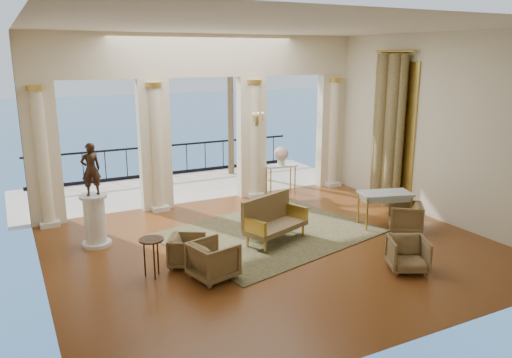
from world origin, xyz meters
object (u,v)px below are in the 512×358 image
settee (272,219)px  console_table (281,170)px  armchair_a (187,249)px  side_table (151,244)px  armchair_d (213,258)px  game_table (385,196)px  statue (91,169)px  armchair_c (405,216)px  armchair_b (408,253)px  pedestal (95,221)px

settee → console_table: bearing=36.6°
armchair_a → console_table: bearing=-18.8°
console_table → side_table: (-4.88, -3.75, -0.09)m
armchair_d → game_table: size_ratio=0.57×
settee → game_table: (2.85, -0.35, 0.24)m
armchair_d → statue: size_ratio=0.69×
armchair_c → settee: bearing=-67.4°
side_table → armchair_a: bearing=12.2°
settee → game_table: bearing=-27.6°
settee → console_table: settee is taller
armchair_b → console_table: bearing=112.5°
statue → console_table: size_ratio=1.17×
pedestal → side_table: 2.15m
armchair_c → statue: statue is taller
armchair_a → console_table: console_table is taller
game_table → side_table: bearing=-160.6°
pedestal → console_table: bearing=17.1°
armchair_b → side_table: bearing=-176.3°
settee → armchair_b: bearing=-79.5°
armchair_b → console_table: size_ratio=0.75×
settee → game_table: settee is taller
game_table → side_table: size_ratio=1.84×
game_table → pedestal: size_ratio=1.20×
armchair_c → pedestal: pedestal is taller
armchair_a → pedestal: 2.35m
armchair_b → side_table: size_ratio=0.97×
game_table → armchair_c: bearing=-53.8°
armchair_a → game_table: bearing=-58.9°
armchair_a → armchair_b: size_ratio=0.94×
console_table → pedestal: bearing=-155.2°
armchair_a → armchair_d: armchair_d is taller
armchair_b → pedestal: (-5.00, 4.00, 0.19)m
game_table → console_table: (-0.80, 3.53, -0.02)m
armchair_c → game_table: size_ratio=0.55×
armchair_c → statue: 7.03m
armchair_a → statue: statue is taller
armchair_d → console_table: console_table is taller
pedestal → armchair_a: bearing=-54.1°
pedestal → armchair_c: bearing=-19.8°
armchair_a → side_table: (-0.73, -0.16, 0.29)m
armchair_c → side_table: 5.87m
armchair_a → side_table: bearing=132.5°
game_table → console_table: size_ratio=1.41×
armchair_b → settee: (-1.52, 2.52, 0.14)m
pedestal → game_table: bearing=-16.1°
armchair_b → armchair_d: 3.65m
armchair_d → pedestal: pedestal is taller
game_table → pedestal: (-6.33, 1.83, -0.20)m
game_table → statue: statue is taller
settee → side_table: size_ratio=2.24×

